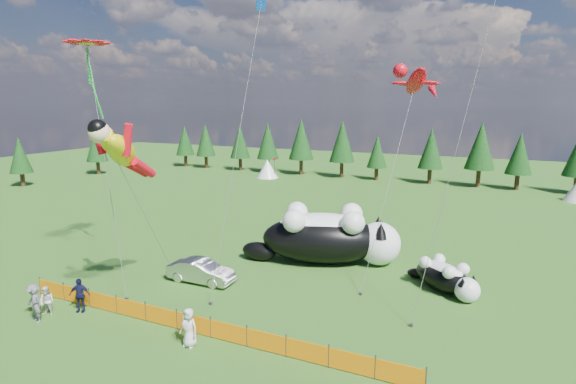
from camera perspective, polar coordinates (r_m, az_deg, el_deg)
The scene contains 16 objects.
ground at distance 25.77m, azimuth -7.79°, elevation -14.42°, with size 160.00×160.00×0.00m, color #163D0B.
safety_fence at distance 23.35m, azimuth -11.91°, elevation -16.06°, with size 22.06×0.06×1.10m.
tree_line at distance 66.12m, azimuth 13.46°, elevation 4.77°, with size 90.00×4.00×8.00m, color black, non-canonical shape.
festival_tents at distance 60.32m, azimuth 22.69°, elevation 1.11°, with size 50.00×3.20×2.80m, color white, non-canonical shape.
cat_large at distance 31.75m, azimuth 5.24°, elevation -5.60°, with size 10.97×6.46×4.08m.
cat_small at distance 28.85m, azimuth 19.36°, elevation -10.12°, with size 4.53×3.94×1.93m.
car at distance 29.18m, azimuth -10.95°, elevation -9.85°, with size 1.51×4.34×1.43m, color #BAB9BF.
spectator_a at distance 27.06m, azimuth -29.40°, elevation -12.38°, with size 0.69×0.45×1.88m, color slate.
spectator_b at distance 27.55m, azimuth -28.29°, elevation -12.14°, with size 0.79×0.47×1.62m, color silver.
spectator_c at distance 27.26m, azimuth -24.95°, elevation -11.77°, with size 1.11×0.57×1.89m, color #131434.
spectator_d at distance 27.49m, azimuth -29.56°, elevation -12.01°, with size 1.22×0.63×1.89m, color slate.
spectator_e at distance 22.12m, azimuth -12.49°, elevation -16.46°, with size 0.91×0.59×1.86m, color silver.
superhero_kite at distance 24.82m, azimuth -20.39°, elevation 4.89°, with size 5.43×7.21×11.06m.
gecko_kite at distance 34.61m, azimuth 15.95°, elevation 13.32°, with size 5.19×13.56×15.92m.
flower_kite at distance 31.08m, azimuth -24.17°, elevation 16.61°, with size 6.17×4.43×15.48m.
diamond_kite_a at distance 29.05m, azimuth -3.70°, elevation 21.37°, with size 0.97×6.50×18.16m.
Camera 1 is at (12.64, -19.51, 11.13)m, focal length 28.00 mm.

